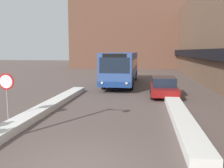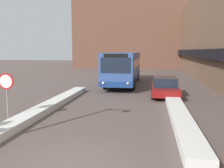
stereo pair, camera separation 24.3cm
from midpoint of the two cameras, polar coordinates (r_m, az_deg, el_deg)
The scene contains 8 objects.
ground_plane at distance 7.64m, azimuth -8.90°, elevation -18.27°, with size 160.00×160.00×0.00m, color brown.
building_row_right at distance 31.65m, azimuth 22.79°, elevation 10.58°, with size 5.50×60.00×10.66m.
building_backdrop_far at distance 51.35m, azimuth 5.72°, elevation 14.06°, with size 26.00×8.00×18.35m.
snow_bank_left at distance 14.56m, azimuth -15.21°, elevation -5.20°, with size 0.90×13.77×0.34m.
snow_bank_right at distance 14.26m, azimuth 14.01°, elevation -5.36°, with size 0.90×14.05×0.38m.
city_bus at distance 24.87m, azimuth 1.94°, elevation 3.91°, with size 2.71×11.56×3.16m.
parked_car_front at distance 18.77m, azimuth 11.33°, elevation -0.57°, with size 1.92×4.58×1.41m.
stop_sign at distance 12.58m, azimuth -23.48°, elevation -0.62°, with size 0.76×0.08×2.30m.
Camera 1 is at (1.92, -6.59, 3.32)m, focal length 40.00 mm.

